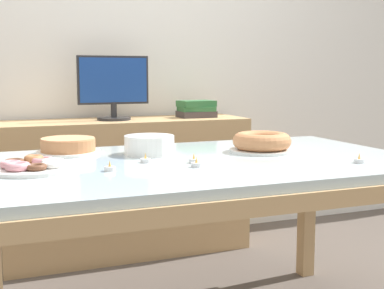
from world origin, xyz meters
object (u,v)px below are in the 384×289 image
at_px(tealight_near_cakes, 110,168).
at_px(tealight_centre, 196,164).
at_px(computer_monitor, 113,88).
at_px(book_stack, 196,109).
at_px(tealight_right_edge, 194,160).
at_px(cake_golden_bundt, 262,143).
at_px(pastry_platter, 33,166).
at_px(plate_stack, 149,145).
at_px(tealight_near_front, 146,160).
at_px(cake_chocolate_round, 68,146).
at_px(tealight_left_edge, 359,160).

bearing_deg(tealight_near_cakes, tealight_centre, -7.04).
distance_m(computer_monitor, book_stack, 0.55).
xyz_separation_m(book_stack, tealight_right_edge, (-0.52, -1.26, -0.10)).
bearing_deg(tealight_near_cakes, cake_golden_bundt, 15.91).
xyz_separation_m(book_stack, pastry_platter, (-1.11, -1.19, -0.10)).
xyz_separation_m(book_stack, plate_stack, (-0.62, -0.99, -0.07)).
height_order(plate_stack, tealight_centre, plate_stack).
height_order(computer_monitor, pastry_platter, computer_monitor).
bearing_deg(book_stack, pastry_platter, -132.96).
distance_m(plate_stack, tealight_near_cakes, 0.40).
distance_m(pastry_platter, tealight_centre, 0.58).
distance_m(plate_stack, tealight_near_front, 0.21).
bearing_deg(cake_chocolate_round, tealight_left_edge, -33.18).
xyz_separation_m(pastry_platter, tealight_left_edge, (1.17, -0.30, -0.01)).
height_order(cake_chocolate_round, pastry_platter, cake_chocolate_round).
bearing_deg(book_stack, tealight_near_cakes, -123.38).
relative_size(cake_chocolate_round, tealight_centre, 6.74).
bearing_deg(tealight_left_edge, cake_golden_bundt, 117.45).
bearing_deg(tealight_near_front, pastry_platter, -178.63).
relative_size(computer_monitor, cake_chocolate_round, 1.57).
relative_size(cake_golden_bundt, plate_stack, 1.33).
xyz_separation_m(cake_chocolate_round, tealight_near_front, (0.24, -0.34, -0.02)).
relative_size(book_stack, cake_golden_bundt, 0.83).
distance_m(cake_chocolate_round, tealight_right_edge, 0.58).
relative_size(computer_monitor, book_stack, 1.84).
distance_m(book_stack, tealight_near_front, 1.37).
xyz_separation_m(computer_monitor, tealight_right_edge, (0.01, -1.25, -0.24)).
relative_size(cake_golden_bundt, tealight_centre, 6.99).
xyz_separation_m(book_stack, cake_chocolate_round, (-0.93, -0.84, -0.08)).
xyz_separation_m(tealight_right_edge, tealight_centre, (-0.02, -0.09, 0.00)).
xyz_separation_m(computer_monitor, tealight_left_edge, (0.59, -1.49, -0.24)).
bearing_deg(book_stack, computer_monitor, -179.85).
distance_m(cake_chocolate_round, cake_golden_bundt, 0.83).
distance_m(plate_stack, tealight_centre, 0.36).
bearing_deg(pastry_platter, computer_monitor, 64.06).
bearing_deg(tealight_centre, plate_stack, 101.01).
relative_size(pastry_platter, tealight_left_edge, 8.10).
distance_m(plate_stack, tealight_left_edge, 0.84).
bearing_deg(tealight_left_edge, tealight_centre, 166.30).
height_order(computer_monitor, tealight_near_cakes, computer_monitor).
relative_size(cake_golden_bundt, tealight_near_front, 6.99).
bearing_deg(cake_golden_bundt, pastry_platter, -174.69).
relative_size(pastry_platter, tealight_centre, 8.10).
relative_size(computer_monitor, tealight_left_edge, 10.60).
height_order(book_stack, plate_stack, book_stack).
height_order(computer_monitor, tealight_left_edge, computer_monitor).
height_order(tealight_left_edge, tealight_near_front, same).
relative_size(tealight_right_edge, tealight_centre, 1.00).
relative_size(computer_monitor, tealight_near_cakes, 10.60).
height_order(book_stack, tealight_near_cakes, book_stack).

